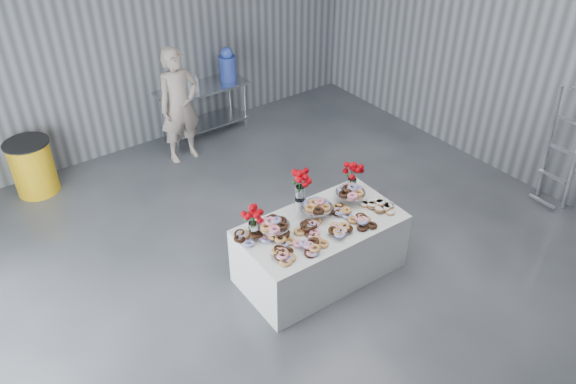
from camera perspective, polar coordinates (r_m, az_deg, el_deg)
name	(u,v)px	position (r m, az deg, el deg)	size (l,w,h in m)	color
ground	(316,297)	(6.59, 2.87, -10.59)	(9.00, 9.00, 0.00)	#34373C
room_walls	(295,90)	(4.96, 0.73, 10.37)	(8.04, 9.04, 4.02)	gray
display_table	(320,248)	(6.65, 3.29, -5.75)	(1.90, 1.00, 0.75)	white
prep_table	(203,102)	(9.48, -8.59, 8.99)	(1.50, 0.60, 0.90)	silver
donut_mounds	(324,222)	(6.35, 3.70, -3.11)	(1.80, 0.80, 0.09)	#DF9551
cake_stand_left	(274,224)	(6.16, -1.47, -3.28)	(0.36, 0.36, 0.17)	silver
cake_stand_mid	(317,206)	(6.44, 2.97, -1.39)	(0.36, 0.36, 0.17)	silver
cake_stand_right	(350,191)	(6.71, 6.37, 0.06)	(0.36, 0.36, 0.17)	silver
danish_pile	(380,204)	(6.70, 9.28, -1.18)	(0.48, 0.48, 0.11)	white
bouquet_left	(253,215)	(6.05, -3.59, -2.30)	(0.26, 0.26, 0.42)	white
bouquet_right	(353,171)	(6.80, 6.60, 2.15)	(0.26, 0.26, 0.42)	white
bouquet_center	(300,183)	(6.39, 1.24, 0.90)	(0.26, 0.26, 0.57)	silver
water_jug	(227,65)	(9.48, -6.17, 12.70)	(0.28, 0.28, 0.55)	#4361E5
drink_bottles	(186,86)	(9.10, -10.28, 10.56)	(0.54, 0.08, 0.27)	#268C33
person	(179,106)	(8.77, -10.97, 8.61)	(0.66, 0.43, 1.81)	#CC8C93
trash_barrel	(33,167)	(8.82, -24.50, 2.32)	(0.63, 0.63, 0.81)	yellow
stepladder	(562,150)	(8.31, 26.11, 3.86)	(0.24, 0.46, 1.80)	silver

